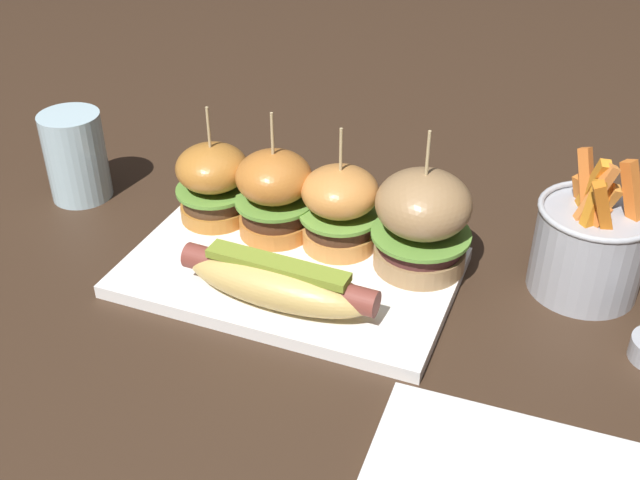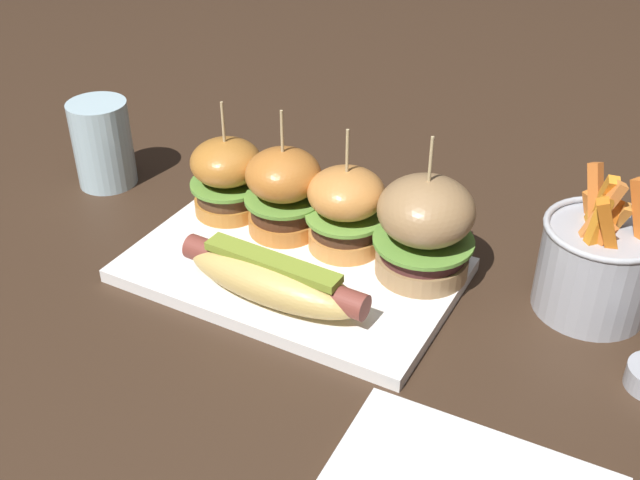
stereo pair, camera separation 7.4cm
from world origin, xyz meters
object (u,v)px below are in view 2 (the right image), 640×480
object	(u,v)px
slider_far_left	(227,176)
platter_main	(292,270)
slider_center_left	(284,191)
slider_far_right	(425,227)
hot_dog	(273,278)
water_glass	(103,144)
fries_bucket	(597,264)
slider_center_right	(346,209)

from	to	relation	value
slider_far_left	platter_main	bearing A→B (deg)	-26.47
slider_far_left	slider_center_left	xyz separation A→B (m)	(0.07, -0.00, 0.00)
slider_far_right	hot_dog	bearing A→B (deg)	-135.01
platter_main	water_glass	xyz separation A→B (m)	(-0.30, 0.06, 0.05)
slider_far_left	fries_bucket	size ratio (longest dim) A/B	0.91
slider_far_left	slider_far_right	distance (m)	0.23
fries_bucket	platter_main	bearing A→B (deg)	-161.43
slider_far_left	water_glass	xyz separation A→B (m)	(-0.18, 0.00, -0.01)
slider_far_left	water_glass	size ratio (longest dim) A/B	1.25
water_glass	platter_main	bearing A→B (deg)	-11.59
slider_far_left	fries_bucket	bearing A→B (deg)	5.26
platter_main	slider_center_right	distance (m)	0.08
water_glass	hot_dog	bearing A→B (deg)	-20.62
slider_center_right	hot_dog	bearing A→B (deg)	-99.89
slider_far_left	fries_bucket	world-z (taller)	same
hot_dog	slider_far_left	bearing A→B (deg)	138.44
water_glass	slider_center_right	bearing A→B (deg)	-0.84
hot_dog	slider_center_left	xyz separation A→B (m)	(-0.05, 0.11, 0.02)
platter_main	slider_far_left	distance (m)	0.14
hot_dog	slider_far_right	xyz separation A→B (m)	(0.11, 0.11, 0.03)
water_glass	slider_center_left	bearing A→B (deg)	-1.68
platter_main	hot_dog	size ratio (longest dim) A/B	1.67
hot_dog	fries_bucket	bearing A→B (deg)	29.42
platter_main	fries_bucket	xyz separation A→B (m)	(0.28, 0.09, 0.04)
hot_dog	water_glass	xyz separation A→B (m)	(-0.31, 0.12, 0.02)
slider_center_left	slider_far_right	xyz separation A→B (m)	(0.16, -0.00, 0.00)
slider_far_right	water_glass	world-z (taller)	slider_far_right
hot_dog	slider_far_right	bearing A→B (deg)	44.99
slider_center_left	slider_center_right	world-z (taller)	slider_center_left
platter_main	slider_center_left	bearing A→B (deg)	126.65
slider_far_right	fries_bucket	xyz separation A→B (m)	(0.16, 0.04, -0.02)
slider_center_left	fries_bucket	world-z (taller)	slider_center_left
slider_far_left	slider_far_right	xyz separation A→B (m)	(0.23, -0.01, 0.01)
platter_main	slider_far_left	bearing A→B (deg)	153.53
slider_center_right	fries_bucket	distance (m)	0.25
slider_far_right	water_glass	bearing A→B (deg)	178.64
slider_center_right	platter_main	bearing A→B (deg)	-119.95
platter_main	slider_center_right	xyz separation A→B (m)	(0.03, 0.06, 0.05)
platter_main	hot_dog	distance (m)	0.06
platter_main	slider_center_right	world-z (taller)	slider_center_right
slider_far_right	slider_center_right	bearing A→B (deg)	176.69
slider_far_right	platter_main	bearing A→B (deg)	-156.89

